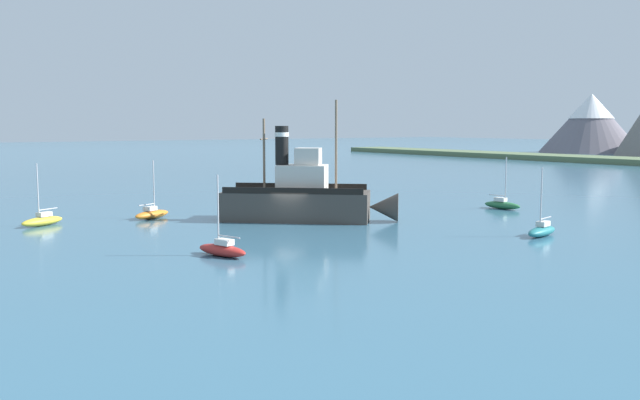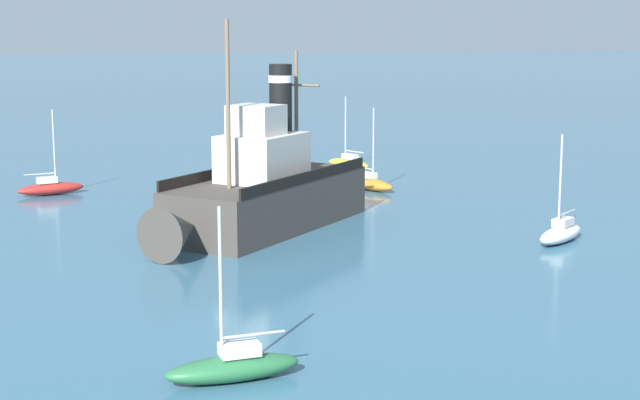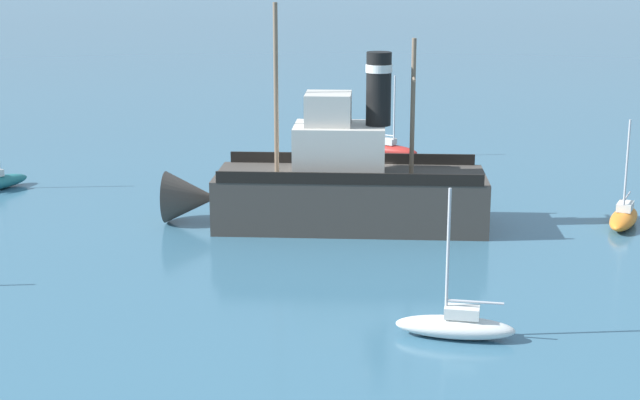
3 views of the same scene
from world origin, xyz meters
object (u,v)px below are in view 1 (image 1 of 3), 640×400
at_px(old_tugboat, 304,198).
at_px(sailboat_white, 281,198).
at_px(sailboat_green, 502,204).
at_px(sailboat_teal, 542,230).
at_px(sailboat_orange, 152,214).
at_px(sailboat_red, 222,249).
at_px(sailboat_yellow, 42,220).

relative_size(old_tugboat, sailboat_white, 2.65).
relative_size(old_tugboat, sailboat_green, 2.65).
bearing_deg(sailboat_teal, sailboat_orange, -141.49).
distance_m(sailboat_teal, sailboat_green, 15.92).
xyz_separation_m(sailboat_red, sailboat_yellow, (-19.33, -6.07, 0.00)).
distance_m(sailboat_orange, sailboat_yellow, 8.62).
height_order(sailboat_red, sailboat_green, same).
xyz_separation_m(old_tugboat, sailboat_orange, (-8.17, -10.02, -1.40)).
distance_m(old_tugboat, sailboat_orange, 13.00).
bearing_deg(old_tugboat, sailboat_teal, 30.16).
height_order(sailboat_red, sailboat_white, same).
distance_m(old_tugboat, sailboat_green, 20.14).
bearing_deg(sailboat_teal, sailboat_green, 140.41).
relative_size(sailboat_red, sailboat_yellow, 1.00).
xyz_separation_m(sailboat_red, sailboat_teal, (6.18, 22.04, 0.00)).
bearing_deg(sailboat_green, sailboat_white, -140.03).
xyz_separation_m(sailboat_white, sailboat_yellow, (3.61, -24.13, 0.00)).
height_order(sailboat_teal, sailboat_green, same).
bearing_deg(sailboat_white, sailboat_yellow, -81.48).
distance_m(sailboat_orange, sailboat_green, 32.13).
height_order(sailboat_teal, sailboat_yellow, same).
height_order(sailboat_teal, sailboat_orange, same).
bearing_deg(sailboat_white, sailboat_orange, -73.66).
distance_m(sailboat_orange, sailboat_white, 16.21).
xyz_separation_m(sailboat_green, sailboat_white, (-16.85, -14.12, 0.00)).
bearing_deg(sailboat_yellow, sailboat_orange, 83.69).
height_order(sailboat_green, sailboat_white, same).
height_order(sailboat_orange, sailboat_yellow, same).
bearing_deg(sailboat_orange, sailboat_green, 67.51).
bearing_deg(sailboat_red, sailboat_teal, 74.34).
height_order(old_tugboat, sailboat_red, old_tugboat).
bearing_deg(sailboat_teal, sailboat_white, -172.22).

